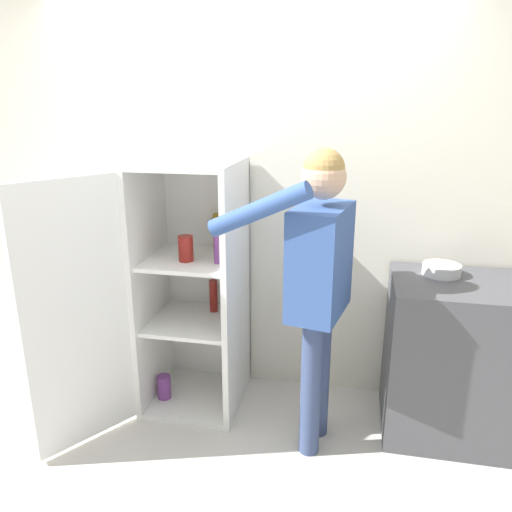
% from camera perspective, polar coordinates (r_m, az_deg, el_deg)
% --- Properties ---
extents(ground_plane, '(12.00, 12.00, 0.00)m').
position_cam_1_polar(ground_plane, '(2.94, -5.81, -22.92)').
color(ground_plane, beige).
extents(wall_back, '(7.00, 0.06, 2.55)m').
position_cam_1_polar(wall_back, '(3.25, -1.36, 6.32)').
color(wall_back, silver).
rests_on(wall_back, ground_plane).
extents(refrigerator, '(0.96, 1.11, 1.57)m').
position_cam_1_polar(refrigerator, '(3.10, -9.50, -3.99)').
color(refrigerator, white).
rests_on(refrigerator, ground_plane).
extents(person, '(0.72, 0.58, 1.68)m').
position_cam_1_polar(person, '(2.62, 7.13, -1.32)').
color(person, '#384770').
rests_on(person, ground_plane).
extents(counter, '(0.79, 0.61, 0.94)m').
position_cam_1_polar(counter, '(3.16, 21.95, -10.85)').
color(counter, '#4C4C51').
rests_on(counter, ground_plane).
extents(bowl, '(0.21, 0.21, 0.06)m').
position_cam_1_polar(bowl, '(3.05, 20.44, -1.47)').
color(bowl, white).
rests_on(bowl, counter).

